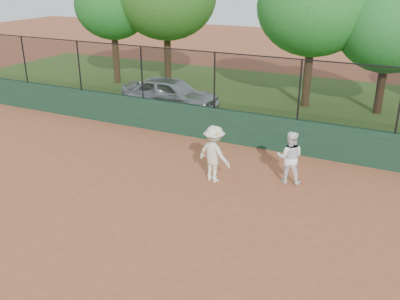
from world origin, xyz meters
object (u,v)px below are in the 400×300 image
at_px(player_second, 290,157).
at_px(player_main, 214,154).
at_px(parked_car, 171,94).
at_px(tree_0, 112,6).
at_px(tree_3, 390,28).
at_px(tree_2, 314,7).

height_order(player_second, player_main, player_main).
height_order(parked_car, player_second, player_second).
bearing_deg(tree_0, player_second, -34.09).
distance_m(player_main, tree_3, 10.29).
distance_m(parked_car, player_second, 8.18).
height_order(parked_car, tree_0, tree_0).
relative_size(parked_car, tree_0, 0.74).
distance_m(player_second, tree_2, 8.92).
bearing_deg(tree_0, tree_3, 1.58).
relative_size(player_second, tree_0, 0.27).
bearing_deg(parked_car, tree_3, -69.69).
bearing_deg(player_main, player_second, 23.13).
relative_size(tree_0, tree_2, 0.91).
relative_size(tree_0, tree_3, 1.07).
bearing_deg(tree_3, player_second, -100.84).
xyz_separation_m(parked_car, player_second, (6.64, -4.77, 0.05)).
bearing_deg(player_main, parked_car, 129.55).
height_order(player_second, tree_2, tree_2).
bearing_deg(player_second, tree_2, -91.66).
distance_m(player_second, tree_3, 8.99).
bearing_deg(tree_0, player_main, -41.99).
xyz_separation_m(tree_0, tree_2, (10.38, 0.03, 0.27)).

